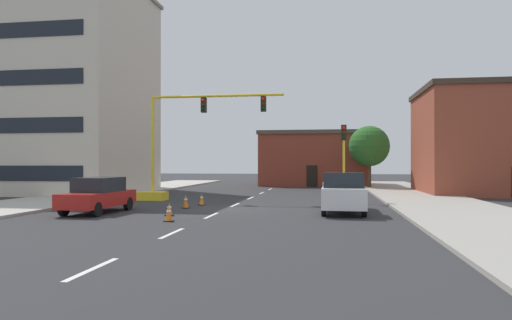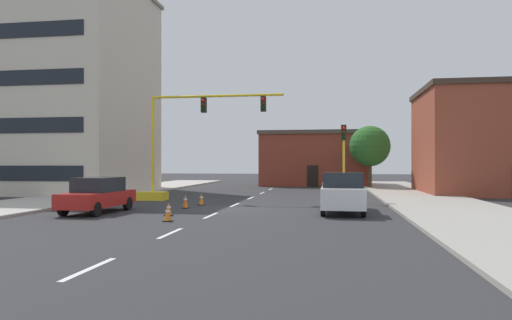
{
  "view_description": "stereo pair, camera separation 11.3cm",
  "coord_description": "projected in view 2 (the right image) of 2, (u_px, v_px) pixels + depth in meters",
  "views": [
    {
      "loc": [
        5.37,
        -24.01,
        2.45
      ],
      "look_at": [
        0.62,
        6.45,
        2.64
      ],
      "focal_mm": 32.65,
      "sensor_mm": 36.0,
      "label": 1
    },
    {
      "loc": [
        5.49,
        -23.99,
        2.45
      ],
      "look_at": [
        0.62,
        6.45,
        2.64
      ],
      "focal_mm": 32.65,
      "sensor_mm": 36.0,
      "label": 2
    }
  ],
  "objects": [
    {
      "name": "lane_stripe_seg_0",
      "position": [
        90.0,
        269.0,
        10.72
      ],
      "size": [
        0.16,
        2.4,
        0.01
      ],
      "primitive_type": "cube",
      "color": "silver",
      "rests_on": "ground_plane"
    },
    {
      "name": "lane_stripe_seg_5",
      "position": [
        262.0,
        193.0,
        37.87
      ],
      "size": [
        0.16,
        2.4,
        0.01
      ],
      "primitive_type": "cube",
      "color": "silver",
      "rests_on": "ground_plane"
    },
    {
      "name": "traffic_cone_roadside_d",
      "position": [
        185.0,
        201.0,
        25.1
      ],
      "size": [
        0.36,
        0.36,
        0.75
      ],
      "color": "black",
      "rests_on": "ground_plane"
    },
    {
      "name": "lane_stripe_seg_1",
      "position": [
        171.0,
        233.0,
        16.15
      ],
      "size": [
        0.16,
        2.4,
        0.01
      ],
      "primitive_type": "cube",
      "color": "silver",
      "rests_on": "ground_plane"
    },
    {
      "name": "pickup_truck_white",
      "position": [
        343.0,
        193.0,
        22.88
      ],
      "size": [
        2.08,
        5.43,
        1.99
      ],
      "color": "white",
      "rests_on": "ground_plane"
    },
    {
      "name": "traffic_cone_roadside_a",
      "position": [
        168.0,
        214.0,
        19.4
      ],
      "size": [
        0.36,
        0.36,
        0.66
      ],
      "color": "black",
      "rests_on": "ground_plane"
    },
    {
      "name": "ground_plane",
      "position": [
        225.0,
        209.0,
        24.54
      ],
      "size": [
        160.0,
        160.0,
        0.0
      ],
      "primitive_type": "plane",
      "color": "#2D2D30"
    },
    {
      "name": "lane_stripe_seg_6",
      "position": [
        271.0,
        189.0,
        43.3
      ],
      "size": [
        0.16,
        2.4,
        0.01
      ],
      "primitive_type": "cube",
      "color": "silver",
      "rests_on": "ground_plane"
    },
    {
      "name": "lane_stripe_seg_3",
      "position": [
        235.0,
        205.0,
        27.01
      ],
      "size": [
        0.16,
        2.4,
        0.01
      ],
      "primitive_type": "cube",
      "color": "silver",
      "rests_on": "ground_plane"
    },
    {
      "name": "tree_right_far",
      "position": [
        370.0,
        146.0,
        44.12
      ],
      "size": [
        3.85,
        3.85,
        5.97
      ],
      "color": "#4C3823",
      "rests_on": "ground_plane"
    },
    {
      "name": "traffic_light_pole_right",
      "position": [
        344.0,
        145.0,
        28.72
      ],
      "size": [
        0.32,
        0.47,
        4.8
      ],
      "color": "yellow",
      "rests_on": "ground_plane"
    },
    {
      "name": "building_brick_center",
      "position": [
        314.0,
        159.0,
        51.06
      ],
      "size": [
        11.42,
        8.38,
        5.82
      ],
      "color": "brown",
      "rests_on": "ground_plane"
    },
    {
      "name": "traffic_signal_gantry",
      "position": [
        171.0,
        166.0,
        30.31
      ],
      "size": [
        9.55,
        1.2,
        6.83
      ],
      "color": "yellow",
      "rests_on": "ground_plane"
    },
    {
      "name": "lane_stripe_seg_4",
      "position": [
        251.0,
        198.0,
        32.44
      ],
      "size": [
        0.16,
        2.4,
        0.01
      ],
      "primitive_type": "cube",
      "color": "silver",
      "rests_on": "ground_plane"
    },
    {
      "name": "sedan_red_near_left",
      "position": [
        98.0,
        195.0,
        22.75
      ],
      "size": [
        2.06,
        4.58,
        1.74
      ],
      "color": "#B21E19",
      "rests_on": "ground_plane"
    },
    {
      "name": "traffic_cone_roadside_c",
      "position": [
        201.0,
        199.0,
        26.95
      ],
      "size": [
        0.36,
        0.36,
        0.7
      ],
      "color": "black",
      "rests_on": "ground_plane"
    },
    {
      "name": "building_tall_left",
      "position": [
        64.0,
        89.0,
        39.33
      ],
      "size": [
        13.08,
        12.51,
        17.4
      ],
      "color": "beige",
      "rests_on": "ground_plane"
    },
    {
      "name": "traffic_cone_roadside_b",
      "position": [
        169.0,
        209.0,
        21.54
      ],
      "size": [
        0.36,
        0.36,
        0.6
      ],
      "color": "black",
      "rests_on": "ground_plane"
    },
    {
      "name": "building_row_right",
      "position": [
        496.0,
        141.0,
        36.4
      ],
      "size": [
        11.49,
        9.81,
        8.36
      ],
      "color": "brown",
      "rests_on": "ground_plane"
    },
    {
      "name": "lane_stripe_seg_2",
      "position": [
        211.0,
        215.0,
        21.58
      ],
      "size": [
        0.16,
        2.4,
        0.01
      ],
      "primitive_type": "cube",
      "color": "silver",
      "rests_on": "ground_plane"
    },
    {
      "name": "sidewalk_left",
      "position": [
        94.0,
        195.0,
        34.29
      ],
      "size": [
        6.0,
        56.0,
        0.14
      ],
      "primitive_type": "cube",
      "color": "#B2ADA3",
      "rests_on": "ground_plane"
    },
    {
      "name": "sidewalk_right",
      "position": [
        426.0,
        199.0,
        30.59
      ],
      "size": [
        6.0,
        56.0,
        0.14
      ],
      "primitive_type": "cube",
      "color": "#9E998E",
      "rests_on": "ground_plane"
    }
  ]
}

